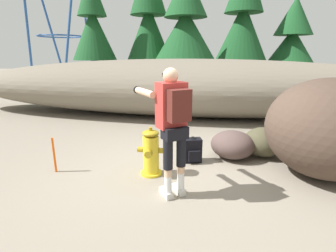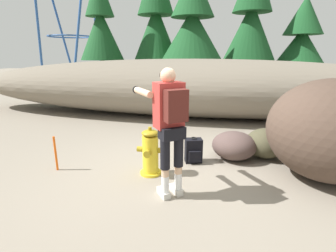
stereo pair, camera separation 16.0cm
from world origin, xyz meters
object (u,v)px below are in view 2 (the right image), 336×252
object	(u,v)px
boulder_mid	(266,143)
boulder_small	(234,145)
spare_backpack	(194,151)
utility_worker	(169,117)
fire_hydrant	(150,153)
boulder_large	(331,130)
survey_stake	(56,153)

from	to	relation	value
boulder_mid	boulder_small	bearing A→B (deg)	-163.32
spare_backpack	boulder_small	distance (m)	0.80
spare_backpack	boulder_small	size ratio (longest dim) A/B	0.57
utility_worker	boulder_mid	xyz separation A→B (m)	(1.55, 1.67, -0.83)
fire_hydrant	boulder_mid	bearing A→B (deg)	29.53
spare_backpack	boulder_large	distance (m)	2.20
boulder_small	survey_stake	size ratio (longest dim) A/B	1.37
spare_backpack	boulder_mid	world-z (taller)	boulder_mid
boulder_large	boulder_small	bearing A→B (deg)	159.13
boulder_small	survey_stake	bearing A→B (deg)	-159.72
fire_hydrant	spare_backpack	world-z (taller)	fire_hydrant
boulder_large	boulder_small	size ratio (longest dim) A/B	2.29
fire_hydrant	survey_stake	bearing A→B (deg)	-174.16
spare_backpack	utility_worker	bearing A→B (deg)	-27.67
fire_hydrant	boulder_large	bearing A→B (deg)	8.47
boulder_small	boulder_mid	bearing A→B (deg)	16.68
survey_stake	boulder_large	bearing A→B (deg)	7.51
boulder_large	boulder_small	distance (m)	1.57
boulder_large	boulder_mid	distance (m)	1.17
spare_backpack	boulder_large	bearing A→B (deg)	67.70
fire_hydrant	survey_stake	distance (m)	1.61
utility_worker	boulder_large	distance (m)	2.55
spare_backpack	fire_hydrant	bearing A→B (deg)	-62.79
boulder_mid	boulder_small	xyz separation A→B (m)	(-0.59, -0.18, -0.02)
fire_hydrant	survey_stake	size ratio (longest dim) A/B	1.34
utility_worker	spare_backpack	world-z (taller)	utility_worker
boulder_mid	fire_hydrant	bearing A→B (deg)	-150.47
fire_hydrant	spare_backpack	xyz separation A→B (m)	(0.65, 0.62, -0.15)
boulder_small	utility_worker	bearing A→B (deg)	-122.72
boulder_large	boulder_mid	bearing A→B (deg)	138.23
boulder_small	survey_stake	distance (m)	3.18
utility_worker	survey_stake	size ratio (longest dim) A/B	2.92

